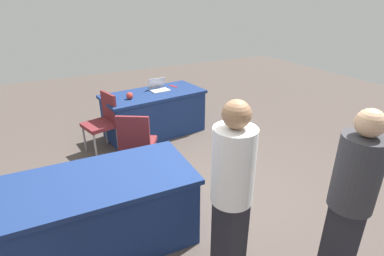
% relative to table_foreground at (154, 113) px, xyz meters
% --- Properties ---
extents(ground_plane, '(14.40, 14.40, 0.00)m').
position_rel_table_foreground_xyz_m(ground_plane, '(0.42, 2.18, -0.39)').
color(ground_plane, '#4C423D').
extents(table_foreground, '(1.81, 1.01, 0.77)m').
position_rel_table_foreground_xyz_m(table_foreground, '(0.00, 0.00, 0.00)').
color(table_foreground, navy).
rests_on(table_foreground, ground).
extents(table_back_left, '(1.90, 0.97, 0.77)m').
position_rel_table_foreground_xyz_m(table_back_left, '(1.47, 2.26, 0.00)').
color(table_back_left, navy).
rests_on(table_back_left, ground).
extents(chair_tucked_right, '(0.61, 0.61, 0.96)m').
position_rel_table_foreground_xyz_m(chair_tucked_right, '(0.73, 1.25, 0.16)').
color(chair_tucked_right, '#9E9993').
rests_on(chair_tucked_right, ground).
extents(chair_aisle, '(0.54, 0.54, 0.94)m').
position_rel_table_foreground_xyz_m(chair_aisle, '(0.95, 0.24, 0.15)').
color(chair_aisle, '#9E9993').
rests_on(chair_aisle, ground).
extents(person_attendee_standing, '(0.46, 0.46, 1.61)m').
position_rel_table_foreground_xyz_m(person_attendee_standing, '(-0.27, 3.62, 0.51)').
color(person_attendee_standing, '#26262D').
rests_on(person_attendee_standing, ground).
extents(person_attendee_browsing, '(0.36, 0.36, 1.66)m').
position_rel_table_foreground_xyz_m(person_attendee_browsing, '(0.54, 3.13, 0.54)').
color(person_attendee_browsing, '#26262D').
rests_on(person_attendee_browsing, ground).
extents(laptop_silver, '(0.34, 0.31, 0.21)m').
position_rel_table_foreground_xyz_m(laptop_silver, '(-0.15, -0.09, 0.42)').
color(laptop_silver, silver).
rests_on(laptop_silver, table_foreground).
extents(yarn_ball, '(0.11, 0.11, 0.11)m').
position_rel_table_foreground_xyz_m(yarn_ball, '(0.46, 0.14, 0.44)').
color(yarn_ball, '#B2382D').
rests_on(yarn_ball, table_foreground).
extents(scissors_red, '(0.10, 0.18, 0.01)m').
position_rel_table_foreground_xyz_m(scissors_red, '(-0.48, -0.19, 0.39)').
color(scissors_red, red).
rests_on(scissors_red, table_foreground).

